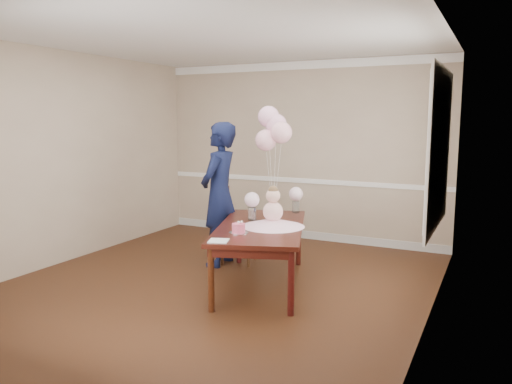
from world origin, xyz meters
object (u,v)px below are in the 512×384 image
(dining_table_top, at_px, (261,227))
(dining_chair_seat, at_px, (239,230))
(birthday_cake, at_px, (239,228))
(woman, at_px, (219,194))

(dining_table_top, height_order, dining_chair_seat, dining_table_top)
(dining_chair_seat, bearing_deg, birthday_cake, -74.53)
(dining_table_top, bearing_deg, birthday_cake, -113.96)
(birthday_cake, height_order, dining_chair_seat, birthday_cake)
(dining_table_top, xyz_separation_m, dining_chair_seat, (-0.64, 0.67, -0.23))
(dining_table_top, distance_m, dining_chair_seat, 0.95)
(dining_table_top, bearing_deg, dining_chair_seat, 114.66)
(birthday_cake, xyz_separation_m, woman, (-0.78, 0.94, 0.17))
(birthday_cake, distance_m, woman, 1.23)
(birthday_cake, bearing_deg, woman, 129.57)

